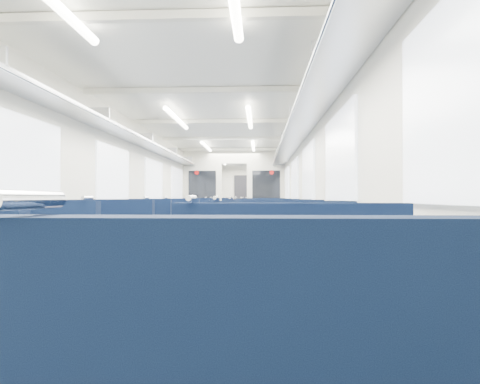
{
  "coord_description": "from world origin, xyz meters",
  "views": [
    {
      "loc": [
        0.71,
        -8.84,
        1.07
      ],
      "look_at": [
        0.16,
        2.65,
        1.22
      ],
      "focal_mm": 31.61,
      "sensor_mm": 36.0,
      "label": 1
    }
  ],
  "objects": [
    {
      "name": "dado_right",
      "position": [
        1.39,
        0.0,
        0.35
      ],
      "size": [
        0.03,
        17.9,
        0.7
      ],
      "primitive_type": "cube",
      "color": "black",
      "rests_on": "floor"
    },
    {
      "name": "seat_20",
      "position": [
        -0.83,
        4.16,
        0.33
      ],
      "size": [
        0.96,
        0.53,
        1.08
      ],
      "color": "#0A1732",
      "rests_on": "floor"
    },
    {
      "name": "seat_5",
      "position": [
        0.83,
        -5.99,
        0.33
      ],
      "size": [
        0.96,
        0.53,
        1.08
      ],
      "color": "#0A1732",
      "rests_on": "floor"
    },
    {
      "name": "seat_21",
      "position": [
        0.83,
        4.03,
        0.33
      ],
      "size": [
        0.96,
        0.53,
        1.08
      ],
      "color": "#0A1732",
      "rests_on": "floor"
    },
    {
      "name": "seat_8",
      "position": [
        -0.83,
        -3.73,
        0.33
      ],
      "size": [
        0.96,
        0.53,
        1.08
      ],
      "color": "#0A1732",
      "rests_on": "floor"
    },
    {
      "name": "seat_23",
      "position": [
        0.83,
        5.18,
        0.33
      ],
      "size": [
        0.96,
        0.53,
        1.08
      ],
      "color": "#0A1732",
      "rests_on": "floor"
    },
    {
      "name": "wall_right",
      "position": [
        1.4,
        0.0,
        1.18
      ],
      "size": [
        0.02,
        18.0,
        2.35
      ],
      "primitive_type": "cube",
      "color": "silver",
      "rests_on": "floor"
    },
    {
      "name": "seat_14",
      "position": [
        -0.83,
        -0.23,
        0.33
      ],
      "size": [
        0.96,
        0.53,
        1.08
      ],
      "color": "#0A1732",
      "rests_on": "floor"
    },
    {
      "name": "seat_17",
      "position": [
        0.83,
        0.84,
        0.33
      ],
      "size": [
        0.96,
        0.53,
        1.08
      ],
      "color": "#0A1732",
      "rests_on": "floor"
    },
    {
      "name": "wall_left",
      "position": [
        -1.4,
        0.0,
        1.18
      ],
      "size": [
        0.02,
        18.0,
        2.35
      ],
      "primitive_type": "cube",
      "color": "silver",
      "rests_on": "floor"
    },
    {
      "name": "seat_16",
      "position": [
        -0.83,
        1.01,
        0.33
      ],
      "size": [
        0.96,
        0.53,
        1.08
      ],
      "color": "#0A1732",
      "rests_on": "floor"
    },
    {
      "name": "seat_15",
      "position": [
        0.83,
        -0.16,
        0.33
      ],
      "size": [
        0.96,
        0.53,
        1.08
      ],
      "color": "#0A1732",
      "rests_on": "floor"
    },
    {
      "name": "seat_10",
      "position": [
        -0.83,
        -2.52,
        0.33
      ],
      "size": [
        0.96,
        0.53,
        1.08
      ],
      "color": "#0A1732",
      "rests_on": "floor"
    },
    {
      "name": "wall_far",
      "position": [
        0.0,
        9.0,
        1.18
      ],
      "size": [
        2.8,
        0.02,
        2.35
      ],
      "primitive_type": "cube",
      "color": "silver",
      "rests_on": "floor"
    },
    {
      "name": "luggage_rack_right",
      "position": [
        1.21,
        0.0,
        1.97
      ],
      "size": [
        0.36,
        17.4,
        0.18
      ],
      "color": "#B2B5BA",
      "rests_on": "wall_right"
    },
    {
      "name": "seat_11",
      "position": [
        0.83,
        -2.43,
        0.33
      ],
      "size": [
        0.96,
        0.53,
        1.08
      ],
      "color": "#0A1732",
      "rests_on": "floor"
    },
    {
      "name": "seat_27",
      "position": [
        0.83,
        7.61,
        0.33
      ],
      "size": [
        0.96,
        0.53,
        1.08
      ],
      "color": "#0A1732",
      "rests_on": "floor"
    },
    {
      "name": "windows",
      "position": [
        0.0,
        -0.46,
        1.42
      ],
      "size": [
        2.78,
        15.6,
        0.75
      ],
      "color": "white",
      "rests_on": "wall_left"
    },
    {
      "name": "ceiling_fittings",
      "position": [
        0.0,
        -0.26,
        2.29
      ],
      "size": [
        2.7,
        16.06,
        0.11
      ],
      "color": "silver",
      "rests_on": "ceiling"
    },
    {
      "name": "seat_22",
      "position": [
        -0.83,
        5.32,
        0.33
      ],
      "size": [
        0.96,
        0.53,
        1.08
      ],
      "color": "#0A1732",
      "rests_on": "floor"
    },
    {
      "name": "seat_26",
      "position": [
        -0.83,
        7.55,
        0.33
      ],
      "size": [
        0.96,
        0.53,
        1.08
      ],
      "color": "#0A1732",
      "rests_on": "floor"
    },
    {
      "name": "seat_4",
      "position": [
        -0.83,
        -6.0,
        0.33
      ],
      "size": [
        0.96,
        0.53,
        1.08
      ],
      "color": "#0A1732",
      "rests_on": "floor"
    },
    {
      "name": "seat_12",
      "position": [
        -0.83,
        -1.42,
        0.33
      ],
      "size": [
        0.96,
        0.53,
        1.08
      ],
      "color": "#0A1732",
      "rests_on": "floor"
    },
    {
      "name": "seat_24",
      "position": [
        -0.83,
        6.37,
        0.33
      ],
      "size": [
        0.96,
        0.53,
        1.08
      ],
      "color": "#0A1732",
      "rests_on": "floor"
    },
    {
      "name": "seat_19",
      "position": [
        0.83,
        1.97,
        0.33
      ],
      "size": [
        0.96,
        0.53,
        1.08
      ],
      "color": "#0A1732",
      "rests_on": "floor"
    },
    {
      "name": "seat_25",
      "position": [
        0.83,
        6.34,
        0.33
      ],
      "size": [
        0.96,
        0.53,
        1.08
      ],
      "color": "#0A1732",
      "rests_on": "floor"
    },
    {
      "name": "ceiling",
      "position": [
        0.0,
        0.0,
        2.35
      ],
      "size": [
        2.8,
        18.0,
        0.01
      ],
      "primitive_type": "cube",
      "color": "white",
      "rests_on": "wall_left"
    },
    {
      "name": "end_door",
      "position": [
        0.0,
        8.94,
        1.0
      ],
      "size": [
        0.75,
        0.06,
        2.0
      ],
      "primitive_type": "cube",
      "color": "black",
      "rests_on": "floor"
    },
    {
      "name": "floor",
      "position": [
        0.0,
        0.0,
        0.0
      ],
      "size": [
        2.8,
        18.0,
        0.01
      ],
      "primitive_type": "cube",
      "color": "black",
      "rests_on": "ground"
    },
    {
      "name": "bulkhead",
      "position": [
        -0.0,
        2.71,
        1.23
      ],
      "size": [
        2.8,
        0.1,
        2.35
      ],
      "color": "silver",
      "rests_on": "floor"
    },
    {
      "name": "seat_18",
      "position": [
        -0.83,
        2.01,
        0.33
      ],
      "size": [
        0.96,
        0.53,
        1.08
      ],
      "color": "#0A1732",
      "rests_on": "floor"
    },
    {
      "name": "dado_left",
      "position": [
        -1.39,
        0.0,
        0.35
      ],
      "size": [
        0.03,
        17.9,
        0.7
      ],
      "primitive_type": "cube",
      "color": "black",
      "rests_on": "floor"
    },
    {
      "name": "seat_6",
      "position": [
        -0.83,
        -4.84,
        0.33
      ],
      "size": [
        0.96,
        0.53,
        1.08
      ],
      "color": "#0A1732",
      "rests_on": "floor"
    },
    {
      "name": "seat_9",
      "position": [
        0.83,
        -3.68,
        0.33
      ],
      "size": [
        0.96,
        0.53,
        1.08
      ],
      "color": "#0A1732",
      "rests_on": "floor"
    },
    {
      "name": "luggage_rack_left",
      "position": [
        -1.21,
        0.0,
        1.97
      ],
      "size": [
        0.36,
        17.4,
        0.18
      ],
      "color": "#B2B5BA",
      "rests_on": "wall_left"
    },
    {
      "name": "seat_7",
      "position": [
        0.83,
        -4.94,
        0.33
      ],
      "size": [
        0.96,
        0.53,
        1.08
      ],
      "color": "#0A1732",
      "rests_on": "floor"
    },
    {
      "name": "seat_13",
      "position": [
        0.83,
        -1.49,
        0.33
      ],
      "size": [
        0.96,
        0.53,
        1.08
      ],
      "color": "#0A1732",
      "rests_on": "floor"
    }
  ]
}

